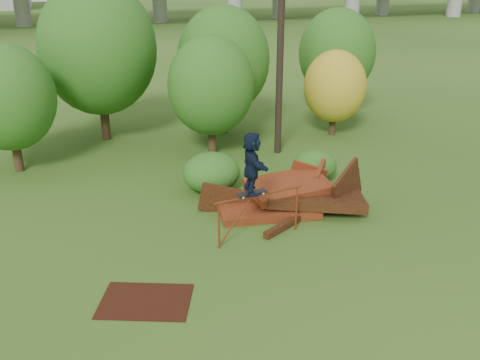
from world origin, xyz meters
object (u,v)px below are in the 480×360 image
object	(u,v)px
flat_plate	(146,301)
utility_pole	(280,45)
scrap_pile	(291,197)
skater	(252,163)

from	to	relation	value
flat_plate	utility_pole	bearing A→B (deg)	51.91
flat_plate	utility_pole	xyz separation A→B (m)	(7.17, 9.15, 4.48)
scrap_pile	skater	distance (m)	3.26
utility_pole	scrap_pile	bearing A→B (deg)	-107.98
skater	utility_pole	xyz separation A→B (m)	(3.75, 7.09, 2.09)
scrap_pile	utility_pole	xyz separation A→B (m)	(1.76, 5.44, 4.09)
skater	flat_plate	xyz separation A→B (m)	(-3.43, -2.06, -2.39)
utility_pole	skater	bearing A→B (deg)	-117.86
scrap_pile	flat_plate	world-z (taller)	scrap_pile
scrap_pile	skater	xyz separation A→B (m)	(-1.98, -1.65, 2.00)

